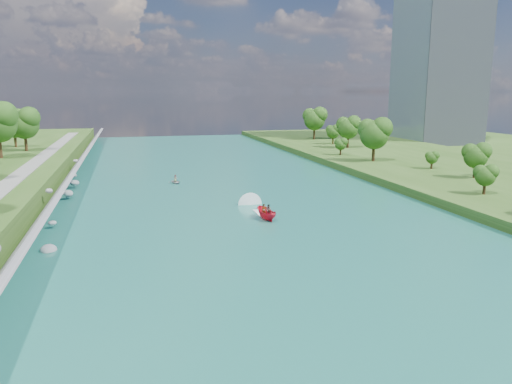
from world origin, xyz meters
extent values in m
plane|color=#2D5119|center=(0.00, 0.00, 0.00)|extent=(260.00, 260.00, 0.00)
cube|color=#1B6A5D|center=(0.00, 20.00, 0.05)|extent=(55.00, 240.00, 0.10)
cube|color=slate|center=(-25.85, 20.00, 1.80)|extent=(3.54, 236.00, 4.05)
ellipsoid|color=gray|center=(-24.18, 3.66, 0.10)|extent=(1.76, 2.08, 1.27)
ellipsoid|color=gray|center=(-24.95, 12.85, 0.77)|extent=(1.01, 1.09, 0.57)
ellipsoid|color=gray|center=(-26.46, 22.40, 3.00)|extent=(0.98, 0.85, 0.70)
ellipsoid|color=gray|center=(-24.91, 30.21, 0.99)|extent=(1.45, 1.88, 1.09)
ellipsoid|color=gray|center=(-24.85, 39.72, 0.99)|extent=(1.50, 1.91, 0.98)
ellipsoid|color=gray|center=(-25.76, 46.71, 1.24)|extent=(1.32, 1.55, 0.79)
ellipsoid|color=gray|center=(-26.20, 57.40, 2.56)|extent=(0.96, 1.25, 0.60)
cube|color=gray|center=(82.50, 95.00, 30.00)|extent=(22.00, 22.00, 60.00)
ellipsoid|color=#164512|center=(-37.65, 69.85, 9.18)|extent=(6.81, 6.81, 11.36)
ellipsoid|color=#164512|center=(-41.63, 79.18, 8.10)|extent=(5.52, 5.52, 9.20)
ellipsoid|color=#164512|center=(35.59, 11.55, 4.16)|extent=(3.19, 3.19, 5.32)
ellipsoid|color=#164512|center=(43.70, 24.27, 5.21)|extent=(4.45, 4.45, 7.41)
ellipsoid|color=#164512|center=(42.63, 35.69, 3.58)|extent=(2.50, 2.50, 4.16)
ellipsoid|color=#164512|center=(36.54, 48.47, 7.11)|extent=(6.73, 6.73, 11.21)
ellipsoid|color=#164512|center=(34.16, 60.69, 3.95)|extent=(2.94, 2.94, 4.89)
ellipsoid|color=#164512|center=(42.43, 74.67, 6.58)|extent=(6.09, 6.09, 10.15)
ellipsoid|color=#164512|center=(42.40, 84.86, 4.84)|extent=(4.01, 4.01, 6.68)
ellipsoid|color=#164512|center=(42.39, 100.09, 7.48)|extent=(7.18, 7.18, 11.97)
imported|color=red|center=(1.60, 10.54, 0.94)|extent=(2.25, 4.52, 1.67)
imported|color=#66605B|center=(1.20, 10.14, 1.36)|extent=(0.72, 0.54, 1.82)
imported|color=#66605B|center=(2.10, 11.04, 1.21)|extent=(0.93, 0.90, 1.51)
cube|color=white|center=(1.60, 13.54, 0.13)|extent=(0.90, 5.00, 0.06)
imported|color=gray|center=(-7.46, 40.02, 0.41)|extent=(2.50, 3.24, 0.62)
imported|color=#66605B|center=(-7.46, 40.02, 1.00)|extent=(0.72, 0.57, 1.29)
camera|label=1|loc=(-15.39, -50.57, 16.55)|focal=35.00mm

